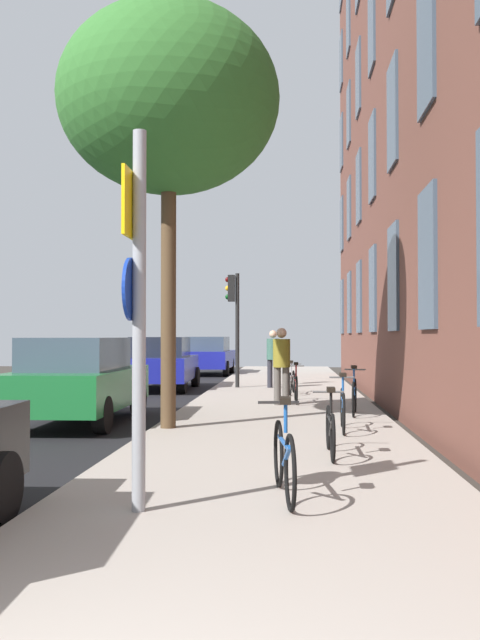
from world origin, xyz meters
TOP-DOWN VIEW (x-y plane):
  - ground_plane at (-2.40, 15.00)m, footprint 41.80×41.80m
  - road_asphalt at (-4.50, 15.00)m, footprint 7.00×38.00m
  - sidewalk at (1.10, 15.00)m, footprint 4.20×38.00m
  - building_facade at (3.69, 14.50)m, footprint 0.56×27.00m
  - sign_post at (-0.02, 4.41)m, footprint 0.16×0.60m
  - traffic_light at (-0.37, 19.32)m, footprint 0.43×0.24m
  - tree_near at (-0.72, 9.98)m, footprint 3.76×3.76m
  - bicycle_0 at (1.27, 4.99)m, footprint 0.42×1.68m
  - bicycle_1 at (1.85, 7.39)m, footprint 0.42×1.62m
  - bicycle_2 at (2.18, 9.79)m, footprint 0.42×1.69m
  - bicycle_3 at (2.58, 12.19)m, footprint 0.42×1.63m
  - bicycle_4 at (1.46, 14.59)m, footprint 0.42×1.63m
  - bicycle_5 at (1.37, 16.99)m, footprint 0.42×1.58m
  - pedestrian_0 at (1.14, 14.05)m, footprint 0.46×0.46m
  - pedestrian_1 at (0.81, 19.27)m, footprint 0.50×0.50m
  - car_1 at (-2.64, 11.27)m, footprint 1.85×4.39m
  - car_2 at (-2.61, 19.61)m, footprint 2.04×4.45m
  - car_3 at (-2.15, 27.94)m, footprint 1.98×4.06m

SIDE VIEW (x-z plane):
  - ground_plane at x=-2.40m, z-range 0.00..0.00m
  - road_asphalt at x=-4.50m, z-range 0.00..0.01m
  - sidewalk at x=1.10m, z-range 0.00..0.12m
  - bicycle_1 at x=1.85m, z-range 0.02..0.91m
  - bicycle_5 at x=1.37m, z-range 0.02..0.91m
  - bicycle_4 at x=1.46m, z-range 0.02..0.95m
  - bicycle_2 at x=2.18m, z-range 0.02..0.96m
  - bicycle_3 at x=2.58m, z-range 0.01..0.98m
  - bicycle_0 at x=1.27m, z-range 0.01..0.98m
  - car_3 at x=-2.15m, z-range 0.03..1.65m
  - car_1 at x=-2.64m, z-range 0.03..1.65m
  - car_2 at x=-2.61m, z-range 0.03..1.65m
  - pedestrian_1 at x=0.81m, z-range 0.24..1.95m
  - pedestrian_0 at x=1.14m, z-range 0.24..1.97m
  - sign_post at x=-0.02m, z-range 0.32..3.69m
  - traffic_light at x=-0.37m, z-range 0.76..4.19m
  - tree_near at x=-0.72m, z-range 2.08..9.23m
  - building_facade at x=3.69m, z-range 0.02..17.80m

